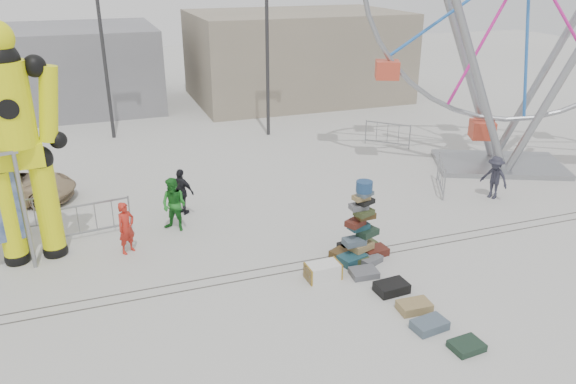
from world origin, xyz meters
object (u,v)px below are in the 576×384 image
object	(u,v)px
crash_test_dummy	(14,138)
pedestrian_red	(126,228)
lamp_post_right	(269,38)
steamer_trunk	(323,271)
pedestrian_black	(182,192)
lamp_post_left	(104,40)
barricade_wheel_back	(387,134)
barricade_dummy_c	(96,219)
barricade_wheel_front	(441,175)
barricade_dummy_b	(17,217)
pedestrian_grey	(494,177)
parked_suv	(13,186)
pedestrian_green	(174,205)

from	to	relation	value
crash_test_dummy	pedestrian_red	xyz separation A→B (m)	(2.45, -0.50, -2.74)
lamp_post_right	steamer_trunk	world-z (taller)	lamp_post_right
pedestrian_black	lamp_post_right	bearing A→B (deg)	-82.97
lamp_post_left	pedestrian_red	world-z (taller)	lamp_post_left
barricade_wheel_back	pedestrian_black	xyz separation A→B (m)	(-9.86, -4.17, 0.22)
barricade_dummy_c	lamp_post_left	bearing A→B (deg)	76.23
lamp_post_right	barricade_wheel_front	world-z (taller)	lamp_post_right
lamp_post_right	pedestrian_black	world-z (taller)	lamp_post_right
barricade_dummy_b	pedestrian_grey	distance (m)	15.60
barricade_wheel_front	barricade_wheel_back	size ratio (longest dim) A/B	1.00
lamp_post_right	parked_suv	distance (m)	12.41
pedestrian_grey	parked_suv	xyz separation A→B (m)	(-15.71, 5.29, -0.20)
pedestrian_red	pedestrian_black	world-z (taller)	pedestrian_black
pedestrian_red	pedestrian_grey	world-z (taller)	pedestrian_red
lamp_post_right	barricade_wheel_back	bearing A→B (deg)	-39.27
pedestrian_grey	parked_suv	world-z (taller)	pedestrian_grey
crash_test_dummy	steamer_trunk	xyz separation A→B (m)	(7.11, -3.69, -3.29)
barricade_dummy_c	parked_suv	xyz separation A→B (m)	(-2.57, 3.68, 0.01)
barricade_dummy_b	pedestrian_black	distance (m)	4.96
pedestrian_grey	barricade_dummy_b	bearing A→B (deg)	-122.12
lamp_post_left	barricade_wheel_front	distance (m)	15.63
steamer_trunk	barricade_wheel_back	world-z (taller)	barricade_wheel_back
barricade_dummy_b	parked_suv	distance (m)	2.76
pedestrian_red	pedestrian_grey	size ratio (longest dim) A/B	1.00
crash_test_dummy	pedestrian_red	bearing A→B (deg)	-17.61
lamp_post_right	steamer_trunk	distance (m)	13.96
crash_test_dummy	pedestrian_black	distance (m)	5.39
lamp_post_right	pedestrian_green	bearing A→B (deg)	-123.94
pedestrian_red	barricade_dummy_c	bearing A→B (deg)	83.62
barricade_dummy_c	pedestrian_black	world-z (taller)	pedestrian_black
barricade_dummy_b	barricade_wheel_front	distance (m)	14.17
steamer_trunk	barricade_wheel_front	size ratio (longest dim) A/B	0.45
steamer_trunk	pedestrian_green	xyz separation A→B (m)	(-3.16, 4.18, 0.63)
steamer_trunk	pedestrian_black	xyz separation A→B (m)	(-2.75, 5.29, 0.56)
barricade_wheel_front	barricade_dummy_b	bearing A→B (deg)	112.61
barricade_wheel_back	pedestrian_grey	size ratio (longest dim) A/B	1.31
pedestrian_green	crash_test_dummy	bearing A→B (deg)	-131.63
barricade_wheel_back	lamp_post_left	bearing A→B (deg)	-162.10
steamer_trunk	barricade_dummy_c	size ratio (longest dim) A/B	0.45
pedestrian_green	barricade_dummy_b	bearing A→B (deg)	-155.34
barricade_wheel_back	parked_suv	size ratio (longest dim) A/B	0.49
lamp_post_right	barricade_dummy_c	bearing A→B (deg)	-134.36
steamer_trunk	pedestrian_green	size ratio (longest dim) A/B	0.53
barricade_dummy_c	pedestrian_red	world-z (taller)	pedestrian_red
barricade_dummy_c	barricade_wheel_front	size ratio (longest dim) A/B	1.00
steamer_trunk	crash_test_dummy	bearing A→B (deg)	150.53
crash_test_dummy	pedestrian_grey	size ratio (longest dim) A/B	4.36
pedestrian_green	lamp_post_right	bearing A→B (deg)	97.30
pedestrian_red	lamp_post_right	bearing A→B (deg)	17.04
crash_test_dummy	barricade_dummy_b	distance (m)	3.53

